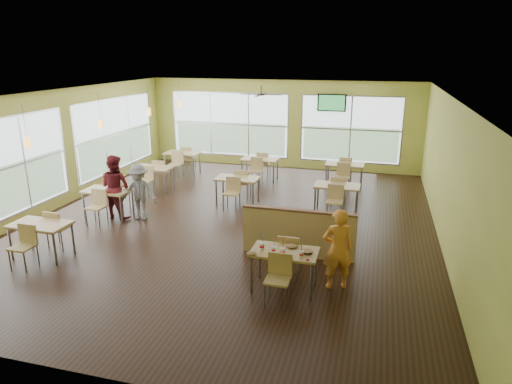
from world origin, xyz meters
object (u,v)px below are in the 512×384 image
main_table (284,257)px  food_basket (307,252)px  man_plaid (338,249)px  half_wall_divider (298,233)px

main_table → food_basket: size_ratio=7.12×
man_plaid → food_basket: man_plaid is taller
half_wall_divider → man_plaid: (0.92, -1.16, 0.24)m
main_table → half_wall_divider: (0.00, 1.45, -0.11)m
main_table → half_wall_divider: 1.45m
food_basket → main_table: bearing=-178.5°
man_plaid → food_basket: (-0.51, -0.28, 0.01)m
main_table → food_basket: 0.43m
half_wall_divider → man_plaid: bearing=-51.7°
main_table → man_plaid: man_plaid is taller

